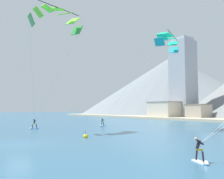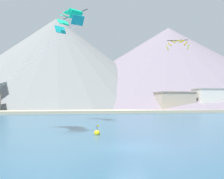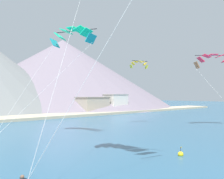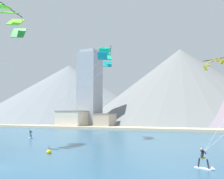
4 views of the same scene
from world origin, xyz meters
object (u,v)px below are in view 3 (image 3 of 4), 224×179
(parafoil_kite_near_trail, at_px, (73,35))
(parafoil_kite_distant_high_outer, at_px, (139,64))
(race_marker_buoy, at_px, (181,154))
(parafoil_kite_mid_center, at_px, (213,60))

(parafoil_kite_near_trail, bearing_deg, parafoil_kite_distant_high_outer, 8.99)
(race_marker_buoy, bearing_deg, parafoil_kite_mid_center, 18.50)
(race_marker_buoy, bearing_deg, parafoil_kite_distant_high_outer, 50.60)
(parafoil_kite_near_trail, relative_size, parafoil_kite_mid_center, 1.20)
(parafoil_kite_near_trail, distance_m, parafoil_kite_mid_center, 27.92)
(parafoil_kite_near_trail, relative_size, race_marker_buoy, 14.92)
(parafoil_kite_distant_high_outer, relative_size, race_marker_buoy, 3.76)
(parafoil_kite_near_trail, height_order, parafoil_kite_mid_center, parafoil_kite_near_trail)
(parafoil_kite_distant_high_outer, xyz_separation_m, race_marker_buoy, (-16.45, -20.03, -12.41))
(parafoil_kite_distant_high_outer, distance_m, race_marker_buoy, 28.74)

